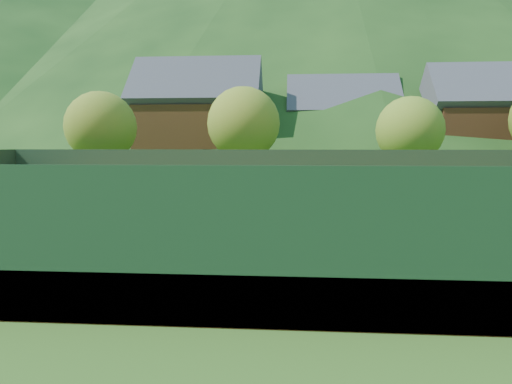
# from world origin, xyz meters

# --- Properties ---
(ground) EXTENTS (400.00, 400.00, 0.00)m
(ground) POSITION_xyz_m (0.00, 0.00, 0.00)
(ground) COLOR #274B17
(ground) RESTS_ON ground
(clay_court) EXTENTS (40.00, 24.00, 0.02)m
(clay_court) POSITION_xyz_m (0.00, 0.00, 0.01)
(clay_court) COLOR #BD491E
(clay_court) RESTS_ON ground
(mountain_far) EXTENTS (280.00, 280.00, 110.00)m
(mountain_far) POSITION_xyz_m (10.00, 160.00, 55.00)
(mountain_far) COLOR black
(mountain_far) RESTS_ON ground
(mountain_far_left) EXTENTS (260.00, 260.00, 100.00)m
(mountain_far_left) POSITION_xyz_m (-90.00, 150.00, 50.00)
(mountain_far_left) COLOR #143312
(mountain_far_left) RESTS_ON ground
(coach) EXTENTS (0.69, 0.51, 1.75)m
(coach) POSITION_xyz_m (-3.46, -1.35, 0.90)
(coach) COLOR #172998
(coach) RESTS_ON clay_court
(student_a) EXTENTS (0.79, 0.67, 1.46)m
(student_a) POSITION_xyz_m (1.39, 1.27, 0.75)
(student_a) COLOR #CD6412
(student_a) RESTS_ON clay_court
(student_b) EXTENTS (0.83, 0.51, 1.32)m
(student_b) POSITION_xyz_m (5.07, 1.59, 0.68)
(student_b) COLOR #F55615
(student_b) RESTS_ON clay_court
(student_c) EXTENTS (0.70, 0.48, 1.37)m
(student_c) POSITION_xyz_m (7.82, 1.17, 0.70)
(student_c) COLOR #F45B15
(student_c) RESTS_ON clay_court
(student_d) EXTENTS (0.89, 0.56, 1.33)m
(student_d) POSITION_xyz_m (7.74, 1.05, 0.69)
(student_d) COLOR orange
(student_d) RESTS_ON clay_court
(tennis_ball_0) EXTENTS (0.07, 0.07, 0.07)m
(tennis_ball_0) POSITION_xyz_m (1.32, -5.46, 0.05)
(tennis_ball_0) COLOR #CEE225
(tennis_ball_0) RESTS_ON clay_court
(tennis_ball_1) EXTENTS (0.07, 0.07, 0.07)m
(tennis_ball_1) POSITION_xyz_m (5.03, -8.93, 0.05)
(tennis_ball_1) COLOR #CEE225
(tennis_ball_1) RESTS_ON clay_court
(tennis_ball_2) EXTENTS (0.07, 0.07, 0.07)m
(tennis_ball_2) POSITION_xyz_m (3.51, -6.69, 0.05)
(tennis_ball_2) COLOR #CEE225
(tennis_ball_2) RESTS_ON clay_court
(tennis_ball_3) EXTENTS (0.07, 0.07, 0.07)m
(tennis_ball_3) POSITION_xyz_m (0.73, -3.35, 0.05)
(tennis_ball_3) COLOR #CEE225
(tennis_ball_3) RESTS_ON clay_court
(tennis_ball_4) EXTENTS (0.07, 0.07, 0.07)m
(tennis_ball_4) POSITION_xyz_m (-0.97, -3.81, 0.05)
(tennis_ball_4) COLOR #CEE225
(tennis_ball_4) RESTS_ON clay_court
(tennis_ball_5) EXTENTS (0.07, 0.07, 0.07)m
(tennis_ball_5) POSITION_xyz_m (2.27, -3.96, 0.05)
(tennis_ball_5) COLOR #CEE225
(tennis_ball_5) RESTS_ON clay_court
(tennis_ball_6) EXTENTS (0.07, 0.07, 0.07)m
(tennis_ball_6) POSITION_xyz_m (-3.03, -0.83, 0.05)
(tennis_ball_6) COLOR #CEE225
(tennis_ball_6) RESTS_ON clay_court
(tennis_ball_7) EXTENTS (0.07, 0.07, 0.07)m
(tennis_ball_7) POSITION_xyz_m (4.80, -6.04, 0.05)
(tennis_ball_7) COLOR #CEE225
(tennis_ball_7) RESTS_ON clay_court
(tennis_ball_8) EXTENTS (0.07, 0.07, 0.07)m
(tennis_ball_8) POSITION_xyz_m (-3.46, -8.53, 0.05)
(tennis_ball_8) COLOR #CEE225
(tennis_ball_8) RESTS_ON clay_court
(tennis_ball_9) EXTENTS (0.07, 0.07, 0.07)m
(tennis_ball_9) POSITION_xyz_m (3.84, -3.41, 0.05)
(tennis_ball_9) COLOR #CEE225
(tennis_ball_9) RESTS_ON clay_court
(tennis_ball_10) EXTENTS (0.07, 0.07, 0.07)m
(tennis_ball_10) POSITION_xyz_m (-0.50, -6.11, 0.05)
(tennis_ball_10) COLOR #CEE225
(tennis_ball_10) RESTS_ON clay_court
(tennis_ball_11) EXTENTS (0.07, 0.07, 0.07)m
(tennis_ball_11) POSITION_xyz_m (0.33, -7.50, 0.05)
(tennis_ball_11) COLOR #CEE225
(tennis_ball_11) RESTS_ON clay_court
(tennis_ball_12) EXTENTS (0.07, 0.07, 0.07)m
(tennis_ball_12) POSITION_xyz_m (-8.83, -6.14, 0.05)
(tennis_ball_12) COLOR #CEE225
(tennis_ball_12) RESTS_ON clay_court
(tennis_ball_13) EXTENTS (0.07, 0.07, 0.07)m
(tennis_ball_13) POSITION_xyz_m (3.34, -8.44, 0.05)
(tennis_ball_13) COLOR #CEE225
(tennis_ball_13) RESTS_ON clay_court
(tennis_ball_14) EXTENTS (0.07, 0.07, 0.07)m
(tennis_ball_14) POSITION_xyz_m (2.10, -2.61, 0.05)
(tennis_ball_14) COLOR #CEE225
(tennis_ball_14) RESTS_ON clay_court
(tennis_ball_15) EXTENTS (0.07, 0.07, 0.07)m
(tennis_ball_15) POSITION_xyz_m (-1.44, -2.12, 0.05)
(tennis_ball_15) COLOR #CEE225
(tennis_ball_15) RESTS_ON clay_court
(tennis_ball_16) EXTENTS (0.07, 0.07, 0.07)m
(tennis_ball_16) POSITION_xyz_m (-5.32, -8.65, 0.05)
(tennis_ball_16) COLOR #CEE225
(tennis_ball_16) RESTS_ON clay_court
(tennis_ball_17) EXTENTS (0.07, 0.07, 0.07)m
(tennis_ball_17) POSITION_xyz_m (-6.57, -6.81, 0.05)
(tennis_ball_17) COLOR #CEE225
(tennis_ball_17) RESTS_ON clay_court
(tennis_ball_18) EXTENTS (0.07, 0.07, 0.07)m
(tennis_ball_18) POSITION_xyz_m (-8.48, -4.81, 0.05)
(tennis_ball_18) COLOR #CEE225
(tennis_ball_18) RESTS_ON clay_court
(tennis_ball_19) EXTENTS (0.07, 0.07, 0.07)m
(tennis_ball_19) POSITION_xyz_m (1.00, -6.71, 0.05)
(tennis_ball_19) COLOR #CEE225
(tennis_ball_19) RESTS_ON clay_court
(tennis_ball_20) EXTENTS (0.07, 0.07, 0.07)m
(tennis_ball_20) POSITION_xyz_m (-7.97, -2.96, 0.05)
(tennis_ball_20) COLOR #CEE225
(tennis_ball_20) RESTS_ON clay_court
(tennis_ball_21) EXTENTS (0.07, 0.07, 0.07)m
(tennis_ball_21) POSITION_xyz_m (2.21, -8.79, 0.05)
(tennis_ball_21) COLOR #CEE225
(tennis_ball_21) RESTS_ON clay_court
(court_lines) EXTENTS (23.83, 11.03, 0.00)m
(court_lines) POSITION_xyz_m (0.00, 0.00, 0.02)
(court_lines) COLOR silver
(court_lines) RESTS_ON clay_court
(tennis_net) EXTENTS (0.10, 12.07, 1.10)m
(tennis_net) POSITION_xyz_m (0.00, 0.00, 0.52)
(tennis_net) COLOR black
(tennis_net) RESTS_ON clay_court
(perimeter_fence) EXTENTS (40.40, 24.24, 3.00)m
(perimeter_fence) POSITION_xyz_m (0.00, 0.00, 1.27)
(perimeter_fence) COLOR black
(perimeter_fence) RESTS_ON clay_court
(ball_hopper) EXTENTS (0.57, 0.57, 1.00)m
(ball_hopper) POSITION_xyz_m (-8.89, -4.35, 0.77)
(ball_hopper) COLOR black
(ball_hopper) RESTS_ON clay_court
(chalet_left) EXTENTS (13.80, 9.93, 12.92)m
(chalet_left) POSITION_xyz_m (-10.00, 30.00, 5.65)
(chalet_left) COLOR beige
(chalet_left) RESTS_ON ground
(chalet_mid) EXTENTS (12.65, 8.82, 11.45)m
(chalet_mid) POSITION_xyz_m (6.00, 34.00, 4.99)
(chalet_mid) COLOR beige
(chalet_mid) RESTS_ON ground
(chalet_right) EXTENTS (11.50, 8.82, 11.91)m
(chalet_right) POSITION_xyz_m (20.00, 30.00, 5.26)
(chalet_right) COLOR beige
(chalet_right) RESTS_ON ground
(tree_a) EXTENTS (6.00, 6.00, 7.88)m
(tree_a) POSITION_xyz_m (-16.00, 18.00, 4.87)
(tree_a) COLOR #422C1A
(tree_a) RESTS_ON ground
(tree_b) EXTENTS (6.40, 6.40, 8.40)m
(tree_b) POSITION_xyz_m (-4.00, 20.00, 5.19)
(tree_b) COLOR #41281A
(tree_b) RESTS_ON ground
(tree_c) EXTENTS (5.60, 5.60, 7.35)m
(tree_c) POSITION_xyz_m (10.00, 19.00, 4.54)
(tree_c) COLOR #402819
(tree_c) RESTS_ON ground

